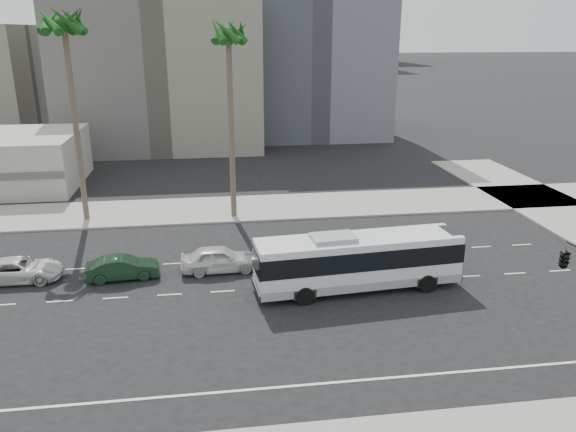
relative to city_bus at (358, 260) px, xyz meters
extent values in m
plane|color=black|center=(-1.78, 0.66, -1.79)|extent=(700.00, 700.00, 0.00)
cube|color=gray|center=(-1.78, 16.16, -1.72)|extent=(120.00, 7.00, 0.15)
cube|color=#63615B|center=(-13.78, 45.66, 7.21)|extent=(24.00, 18.00, 18.00)
cube|color=#4A4C56|center=(6.22, 52.66, 11.21)|extent=(20.00, 20.00, 26.00)
cube|color=beige|center=(-3.78, 250.66, 20.21)|extent=(42.00, 42.00, 44.00)
cube|color=silver|center=(0.00, 0.00, 0.04)|extent=(11.98, 3.57, 2.65)
cube|color=black|center=(0.00, 0.00, 0.40)|extent=(12.04, 3.64, 1.12)
cube|color=gray|center=(0.00, 0.00, -1.13)|extent=(12.00, 3.61, 0.51)
cube|color=gray|center=(-1.53, 0.00, 1.47)|extent=(2.57, 1.83, 0.31)
cube|color=#262628|center=(5.59, 0.00, 1.21)|extent=(0.76, 1.88, 0.31)
cylinder|color=black|center=(3.76, -1.30, -1.28)|extent=(1.02, 0.31, 1.02)
cylinder|color=black|center=(3.76, 1.30, -1.28)|extent=(1.02, 0.31, 1.02)
cylinder|color=black|center=(-3.46, -1.30, -1.28)|extent=(1.02, 0.31, 1.02)
cylinder|color=black|center=(-3.46, 1.30, -1.28)|extent=(1.02, 0.31, 1.02)
imported|color=silver|center=(-7.86, 3.64, -0.98)|extent=(2.08, 4.83, 1.62)
imported|color=#16311F|center=(-13.66, 3.29, -1.08)|extent=(1.90, 4.41, 1.41)
imported|color=silver|center=(-19.79, 3.86, -1.09)|extent=(2.36, 5.06, 1.40)
imported|color=#262628|center=(6.78, -8.37, 3.28)|extent=(2.70, 0.76, 1.07)
cylinder|color=brown|center=(-6.47, 14.07, 5.12)|extent=(0.38, 0.38, 13.83)
cylinder|color=brown|center=(-18.04, 14.91, 5.47)|extent=(0.46, 0.46, 14.53)
camera|label=1|loc=(-8.10, -28.75, 12.50)|focal=34.88mm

